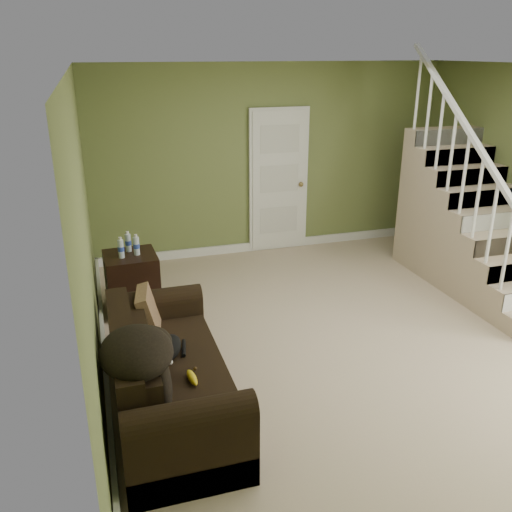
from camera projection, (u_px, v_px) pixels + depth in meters
floor at (355, 335)px, 5.55m from camera, size 5.00×5.50×0.01m
ceiling at (374, 67)px, 4.62m from camera, size 5.00×5.50×0.01m
wall_back at (271, 160)px, 7.54m from camera, size 5.00×0.04×2.60m
wall_left at (87, 239)px, 4.40m from camera, size 0.04×5.50×2.60m
baseboard_back at (271, 245)px, 7.96m from camera, size 5.00×0.04×0.12m
baseboard_left at (106, 369)px, 4.85m from camera, size 0.04×5.50×0.12m
door at (279, 181)px, 7.64m from camera, size 0.86×0.12×2.02m
staircase at (468, 230)px, 6.73m from camera, size 1.00×2.51×2.82m
sofa at (165, 378)px, 4.29m from camera, size 0.86×2.00×0.79m
side_table at (132, 282)px, 5.98m from camera, size 0.58×0.58×0.89m
cat at (170, 349)px, 4.29m from camera, size 0.30×0.49×0.24m
banana at (192, 378)px, 4.03m from camera, size 0.08×0.22×0.06m
throw_pillow at (149, 312)px, 4.71m from camera, size 0.25×0.43×0.42m
throw_blanket at (136, 352)px, 3.68m from camera, size 0.51×0.67×0.27m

